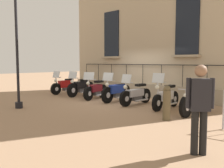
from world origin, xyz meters
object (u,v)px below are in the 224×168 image
(motorcycle_red, at_px, (65,86))
(bollard, at_px, (167,103))
(motorcycle_maroon, at_px, (96,90))
(motorcycle_yellow, at_px, (196,102))
(pedestrian_standing, at_px, (200,104))
(motorcycle_blue, at_px, (116,91))
(motorcycle_silver, at_px, (136,95))
(motorcycle_black, at_px, (81,87))
(lamppost, at_px, (16,9))
(motorcycle_white, at_px, (166,97))

(motorcycle_red, relative_size, bollard, 1.88)
(motorcycle_maroon, xyz_separation_m, bollard, (1.48, 4.84, 0.11))
(motorcycle_yellow, xyz_separation_m, pedestrian_standing, (3.49, 1.69, 0.56))
(bollard, distance_m, pedestrian_standing, 2.84)
(motorcycle_blue, xyz_separation_m, motorcycle_yellow, (0.12, 3.80, -0.05))
(motorcycle_yellow, xyz_separation_m, bollard, (1.47, -0.24, 0.12))
(motorcycle_silver, height_order, pedestrian_standing, pedestrian_standing)
(motorcycle_black, height_order, bollard, motorcycle_black)
(motorcycle_maroon, xyz_separation_m, motorcycle_silver, (-0.07, 2.41, -0.02))
(motorcycle_red, height_order, pedestrian_standing, pedestrian_standing)
(motorcycle_yellow, bearing_deg, motorcycle_maroon, -90.13)
(motorcycle_silver, xyz_separation_m, motorcycle_yellow, (0.08, 2.67, 0.01))
(lamppost, bearing_deg, motorcycle_silver, 143.97)
(motorcycle_red, relative_size, lamppost, 0.39)
(motorcycle_silver, relative_size, motorcycle_yellow, 0.92)
(pedestrian_standing, bearing_deg, motorcycle_black, -114.34)
(motorcycle_black, relative_size, motorcycle_white, 1.06)
(motorcycle_maroon, xyz_separation_m, motorcycle_blue, (-0.10, 1.28, 0.04))
(motorcycle_red, xyz_separation_m, motorcycle_silver, (0.09, 5.13, -0.02))
(motorcycle_black, bearing_deg, motorcycle_white, 89.35)
(motorcycle_black, xyz_separation_m, motorcycle_silver, (0.10, 3.74, -0.05))
(motorcycle_black, bearing_deg, pedestrian_standing, 65.66)
(motorcycle_red, distance_m, motorcycle_blue, 4.00)
(motorcycle_maroon, bearing_deg, motorcycle_black, -97.17)
(motorcycle_black, bearing_deg, motorcycle_silver, 88.53)
(motorcycle_maroon, bearing_deg, motorcycle_red, -93.47)
(motorcycle_blue, bearing_deg, motorcycle_yellow, 88.27)
(motorcycle_yellow, height_order, bollard, bollard)
(motorcycle_silver, distance_m, motorcycle_yellow, 2.67)
(motorcycle_yellow, bearing_deg, motorcycle_white, -95.53)
(motorcycle_red, bearing_deg, motorcycle_white, 89.51)
(motorcycle_black, distance_m, motorcycle_silver, 3.74)
(motorcycle_silver, xyz_separation_m, lamppost, (3.77, -2.74, 3.36))
(motorcycle_black, relative_size, motorcycle_yellow, 0.98)
(motorcycle_white, bearing_deg, motorcycle_blue, -89.88)
(lamppost, xyz_separation_m, bollard, (-2.22, 5.17, -3.23))
(motorcycle_white, xyz_separation_m, pedestrian_standing, (3.61, 2.94, 0.55))
(bollard, bearing_deg, motorcycle_black, -104.93)
(pedestrian_standing, bearing_deg, motorcycle_white, -140.83)
(motorcycle_blue, distance_m, motorcycle_silver, 1.13)
(motorcycle_maroon, xyz_separation_m, motorcycle_yellow, (0.01, 5.08, -0.01))
(motorcycle_maroon, bearing_deg, lamppost, -5.12)
(motorcycle_red, distance_m, motorcycle_yellow, 7.81)
(motorcycle_silver, relative_size, bollard, 1.79)
(lamppost, bearing_deg, motorcycle_black, -165.54)
(motorcycle_silver, bearing_deg, motorcycle_red, -91.05)
(motorcycle_maroon, relative_size, lamppost, 0.36)
(motorcycle_blue, height_order, motorcycle_white, motorcycle_white)
(motorcycle_white, xyz_separation_m, bollard, (1.59, 1.00, 0.11))
(motorcycle_blue, bearing_deg, lamppost, -22.98)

